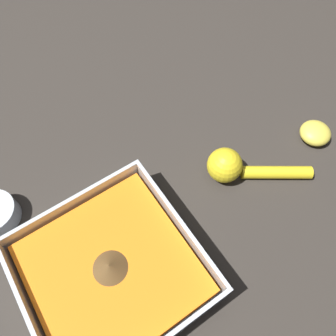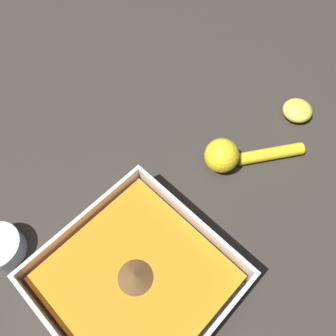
{
  "view_description": "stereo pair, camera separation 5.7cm",
  "coord_description": "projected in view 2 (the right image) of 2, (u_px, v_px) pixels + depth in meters",
  "views": [
    {
      "loc": [
        -0.02,
        0.18,
        0.53
      ],
      "look_at": [
        -0.18,
        -0.05,
        0.03
      ],
      "focal_mm": 35.0,
      "sensor_mm": 36.0,
      "label": 1
    },
    {
      "loc": [
        0.02,
        0.15,
        0.53
      ],
      "look_at": [
        -0.18,
        -0.05,
        0.03
      ],
      "focal_mm": 35.0,
      "sensor_mm": 36.0,
      "label": 2
    }
  ],
  "objects": [
    {
      "name": "ground_plane",
      "position": [
        112.0,
        267.0,
        0.52
      ],
      "size": [
        4.0,
        4.0,
        0.0
      ],
      "primitive_type": "plane",
      "color": "#332D28"
    },
    {
      "name": "square_dish",
      "position": [
        137.0,
        280.0,
        0.48
      ],
      "size": [
        0.24,
        0.24,
        0.07
      ],
      "color": "silver",
      "rests_on": "ground_plane"
    },
    {
      "name": "lemon_squeezer",
      "position": [
        234.0,
        156.0,
        0.59
      ],
      "size": [
        0.17,
        0.13,
        0.06
      ],
      "rotation": [
        0.0,
        0.0,
        5.69
      ],
      "color": "yellow",
      "rests_on": "ground_plane"
    },
    {
      "name": "lemon_half",
      "position": [
        297.0,
        110.0,
        0.65
      ],
      "size": [
        0.06,
        0.06,
        0.03
      ],
      "color": "#EFDB4C",
      "rests_on": "ground_plane"
    }
  ]
}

